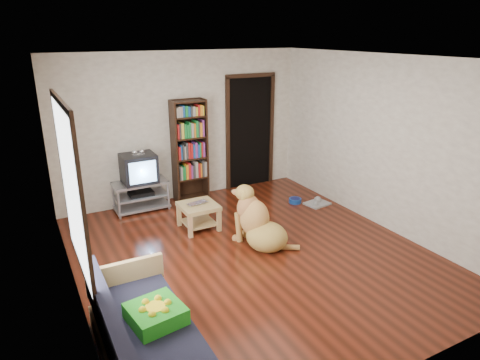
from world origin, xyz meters
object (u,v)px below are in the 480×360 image
grey_rag (317,204)px  laptop (199,204)px  tv_stand (141,195)px  dog (258,224)px  dog_bowl (295,201)px  coffee_table (199,211)px  green_cushion (156,314)px  bookshelf (189,145)px  crt_tv (138,168)px  sofa (146,344)px

grey_rag → laptop: bearing=178.4°
tv_stand → dog: (1.11, -2.05, 0.06)m
tv_stand → dog_bowl: bearing=-21.6°
coffee_table → green_cushion: bearing=-120.5°
green_cushion → bookshelf: size_ratio=0.25×
crt_tv → dog: crt_tv is taller
grey_rag → crt_tv: crt_tv is taller
dog → sofa: bearing=-142.8°
crt_tv → bookshelf: (0.95, 0.07, 0.26)m
grey_rag → crt_tv: bearing=155.7°
bookshelf → coffee_table: bearing=-106.7°
laptop → crt_tv: size_ratio=0.55×
bookshelf → coffee_table: size_ratio=3.27×
tv_stand → bookshelf: (0.95, 0.09, 0.73)m
green_cushion → sofa: size_ratio=0.25×
dog_bowl → laptop: bearing=-174.4°
tv_stand → dog: 2.33m
green_cushion → sofa: 0.27m
laptop → sofa: sofa is taller
grey_rag → coffee_table: bearing=177.6°
crt_tv → sofa: size_ratio=0.32×
bookshelf → green_cushion: bearing=-116.2°
crt_tv → coffee_table: (0.58, -1.17, -0.46)m
tv_stand → laptop: bearing=-63.9°
dog → bookshelf: bearing=94.3°
grey_rag → sofa: bearing=-147.6°
dog → crt_tv: bearing=118.3°
laptop → dog_bowl: size_ratio=1.46×
dog_bowl → grey_rag: 0.39m
green_cushion → coffee_table: 2.82m
grey_rag → bookshelf: size_ratio=0.22×
laptop → sofa: 2.91m
bookshelf → crt_tv: bearing=-175.7°
green_cushion → tv_stand: (0.85, 3.57, -0.23)m
bookshelf → tv_stand: bearing=-174.4°
grey_rag → dog: size_ratio=0.41×
dog_bowl → sofa: bearing=-142.7°
dog_bowl → bookshelf: bearing=145.0°
dog_bowl → bookshelf: bookshelf is taller
tv_stand → coffee_table: bearing=-63.3°
dog_bowl → sofa: size_ratio=0.12×
tv_stand → coffee_table: tv_stand is taller
sofa → crt_tv: bearing=75.1°
coffee_table → bookshelf: bearing=73.3°
dog → dog_bowl: bearing=37.3°
crt_tv → sofa: bearing=-104.9°
laptop → crt_tv: bearing=105.8°
bookshelf → sofa: bookshelf is taller
green_cushion → bookshelf: bearing=55.0°
laptop → dog_bowl: 1.97m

